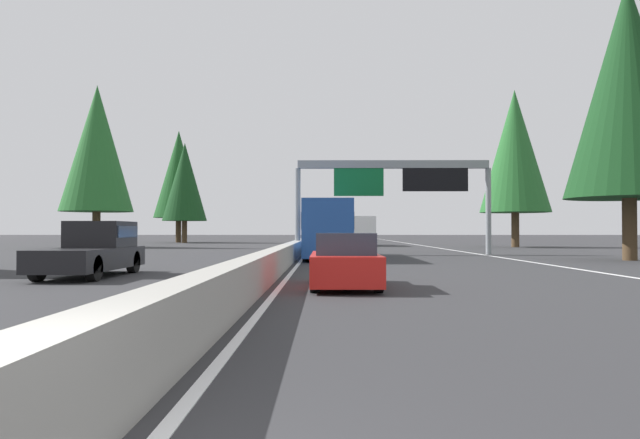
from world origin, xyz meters
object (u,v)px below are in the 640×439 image
object	(u,v)px
box_truck_mid_right	(361,230)
conifer_left_mid	(185,182)
sign_gantry_overhead	(396,180)
conifer_left_far	(179,174)
sedan_mid_left	(345,262)
conifer_right_mid	(515,151)
sedan_near_center	(369,236)
conifer_right_near	(628,89)
conifer_left_near	(97,148)
minivan_far_left	(355,235)
bus_mid_center	(327,228)
sedan_near_right	(350,236)
oncoming_near	(94,249)

from	to	relation	value
box_truck_mid_right	conifer_left_mid	world-z (taller)	conifer_left_mid
sign_gantry_overhead	conifer_left_far	size ratio (longest dim) A/B	0.86
sedan_mid_left	box_truck_mid_right	bearing A→B (deg)	-4.02
sedan_mid_left	conifer_right_mid	size ratio (longest dim) A/B	0.30
sedan_near_center	conifer_right_near	size ratio (longest dim) A/B	0.30
conifer_left_near	conifer_left_far	size ratio (longest dim) A/B	1.02
sedan_near_center	sedan_mid_left	bearing A→B (deg)	175.44
minivan_far_left	conifer_right_near	xyz separation A→B (m)	(-50.19, -11.74, 7.95)
conifer_right_near	conifer_left_far	size ratio (longest dim) A/B	0.99
bus_mid_center	conifer_right_near	world-z (taller)	conifer_right_near
sedan_near_right	conifer_left_near	bearing A→B (deg)	150.10
sedan_near_center	conifer_right_mid	bearing A→B (deg)	-168.57
conifer_right_near	oncoming_near	bearing A→B (deg)	114.54
sign_gantry_overhead	conifer_right_near	xyz separation A→B (m)	(-7.56, -11.19, 4.07)
sedan_mid_left	minivan_far_left	world-z (taller)	minivan_far_left
sedan_mid_left	conifer_right_near	distance (m)	22.80
sedan_near_center	conifer_right_near	distance (m)	75.90
sedan_near_center	sign_gantry_overhead	bearing A→B (deg)	177.33
sedan_near_center	minivan_far_left	size ratio (longest dim) A/B	0.88
box_truck_mid_right	conifer_right_mid	bearing A→B (deg)	-110.86
bus_mid_center	conifer_left_mid	xyz separation A→B (m)	(41.55, 17.96, 6.02)
sedan_mid_left	sedan_near_center	world-z (taller)	same
conifer_right_mid	sedan_near_right	bearing A→B (deg)	17.72
conifer_right_mid	oncoming_near	bearing A→B (deg)	144.37
sign_gantry_overhead	conifer_right_mid	size ratio (longest dim) A/B	0.86
conifer_right_mid	conifer_right_near	bearing A→B (deg)	175.30
sedan_near_center	conifer_left_mid	world-z (taller)	conifer_left_mid
sign_gantry_overhead	box_truck_mid_right	bearing A→B (deg)	2.14
sedan_mid_left	conifer_left_mid	size ratio (longest dim) A/B	0.35
minivan_far_left	oncoming_near	xyz separation A→B (m)	(-60.97, 11.86, -0.04)
conifer_right_mid	conifer_left_mid	xyz separation A→B (m)	(19.48, 35.66, -1.26)
oncoming_near	conifer_left_near	distance (m)	37.94
box_truck_mid_right	oncoming_near	distance (m)	42.77
sedan_near_right	minivan_far_left	world-z (taller)	minivan_far_left
sign_gantry_overhead	conifer_left_mid	bearing A→B (deg)	31.24
oncoming_near	minivan_far_left	bearing A→B (deg)	168.99
bus_mid_center	oncoming_near	xyz separation A→B (m)	(-13.73, 7.97, -0.80)
minivan_far_left	sign_gantry_overhead	bearing A→B (deg)	-179.26
box_truck_mid_right	conifer_left_near	world-z (taller)	conifer_left_near
sedan_mid_left	minivan_far_left	xyz separation A→B (m)	(65.04, -3.48, 0.27)
sedan_near_right	oncoming_near	distance (m)	79.44
sedan_mid_left	sedan_near_center	bearing A→B (deg)	-4.56
minivan_far_left	conifer_left_mid	size ratio (longest dim) A/B	0.39
sign_gantry_overhead	conifer_left_near	bearing A→B (deg)	57.65
box_truck_mid_right	conifer_right_near	bearing A→B (deg)	-158.38
sign_gantry_overhead	conifer_right_mid	xyz separation A→B (m)	(17.46, -13.25, 4.16)
bus_mid_center	box_truck_mid_right	bearing A→B (deg)	-7.45
conifer_right_mid	conifer_left_mid	bearing A→B (deg)	61.36
box_truck_mid_right	conifer_right_mid	distance (m)	16.80
sedan_near_center	oncoming_near	xyz separation A→B (m)	(-85.81, 15.55, 0.23)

